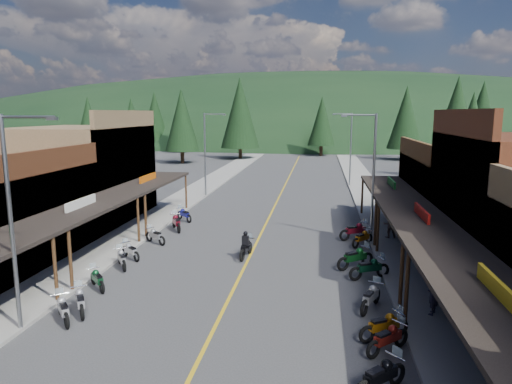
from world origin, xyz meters
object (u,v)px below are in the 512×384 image
at_px(bike_west_9, 130,250).
at_px(bike_east_7, 371,296).
at_px(pine_4, 406,117).
at_px(bike_west_8, 122,258).
at_px(streetlight_0, 14,215).
at_px(bike_west_6, 80,300).
at_px(pine_7, 155,116).
at_px(bike_east_10, 363,237).
at_px(bike_west_12, 184,214).
at_px(bike_east_9, 355,256).
at_px(bike_west_10, 155,235).
at_px(pine_11, 456,120).
at_px(bike_west_11, 176,222).
at_px(shop_west_3, 83,174).
at_px(streetlight_3, 349,146).
at_px(pine_8, 132,128).
at_px(bike_east_6, 384,324).
at_px(bike_west_7, 97,278).
at_px(pine_10, 181,121).
at_px(pine_2, 240,113).
at_px(bike_east_4, 381,375).
at_px(bike_east_11, 355,230).
at_px(pine_9, 472,125).
at_px(bike_east_5, 388,337).
at_px(shop_east_3, 468,196).
at_px(pine_1, 182,117).
at_px(pine_5, 482,113).
at_px(pedestrian_east_b, 390,224).
at_px(pine_0, 89,121).
at_px(bike_west_5, 63,308).
at_px(bike_east_8, 369,267).
at_px(pedestrian_east_a, 433,294).
at_px(pine_3, 322,121).
at_px(rider_on_bike, 246,247).

bearing_deg(bike_west_9, bike_east_7, -71.75).
bearing_deg(pine_4, bike_west_8, -112.49).
xyz_separation_m(streetlight_0, bike_west_6, (1.28, 1.76, -3.89)).
relative_size(pine_7, bike_east_10, 6.29).
height_order(bike_west_12, bike_east_9, bike_east_9).
bearing_deg(bike_west_6, bike_west_10, 59.69).
bearing_deg(pine_11, bike_west_11, -131.81).
xyz_separation_m(shop_west_3, streetlight_3, (20.74, 18.70, 0.94)).
xyz_separation_m(pine_8, bike_east_6, (28.22, -44.78, -5.39)).
xyz_separation_m(bike_east_7, bike_east_10, (0.48, 9.25, -0.03)).
bearing_deg(bike_east_6, bike_east_9, 153.22).
relative_size(bike_west_7, bike_east_9, 0.81).
distance_m(pine_4, pine_8, 44.74).
bearing_deg(pine_10, pine_2, 45.00).
height_order(bike_west_6, bike_east_4, bike_east_4).
bearing_deg(bike_west_11, bike_east_11, -32.52).
bearing_deg(bike_east_7, bike_east_6, -60.05).
bearing_deg(bike_west_12, bike_east_4, -105.07).
xyz_separation_m(pine_8, bike_west_6, (16.32, -44.24, -5.41)).
distance_m(streetlight_0, bike_west_8, 8.21).
relative_size(pine_9, bike_east_5, 5.44).
bearing_deg(bike_west_6, shop_east_3, 5.32).
xyz_separation_m(shop_west_3, bike_east_4, (19.47, -19.40, -2.92)).
height_order(pine_1, bike_east_10, pine_1).
relative_size(pine_5, bike_west_9, 7.56).
height_order(bike_east_4, pedestrian_east_b, pedestrian_east_b).
height_order(pine_8, bike_west_6, pine_8).
distance_m(pine_5, bike_east_4, 85.28).
bearing_deg(bike_east_7, bike_west_6, -145.08).
height_order(shop_east_3, pine_1, pine_1).
bearing_deg(shop_west_3, pine_9, 41.73).
height_order(bike_west_6, bike_east_11, bike_east_11).
distance_m(streetlight_3, bike_west_7, 34.58).
height_order(streetlight_3, bike_east_7, streetlight_3).
relative_size(pine_4, bike_west_6, 6.24).
xyz_separation_m(pine_0, bike_west_11, (34.10, -52.96, -5.85)).
relative_size(pine_5, bike_west_11, 6.31).
distance_m(streetlight_3, bike_west_5, 37.55).
bearing_deg(bike_west_7, bike_east_6, -57.15).
height_order(streetlight_0, streetlight_3, same).
bearing_deg(bike_east_8, streetlight_0, -87.12).
xyz_separation_m(bike_west_5, pedestrian_east_a, (14.31, 2.38, 0.44)).
bearing_deg(pine_3, bike_west_5, -97.97).
bearing_deg(pine_7, shop_west_3, -74.28).
relative_size(shop_east_3, pine_0, 0.99).
bearing_deg(bike_east_4, pedestrian_east_b, 127.91).
height_order(bike_west_12, pedestrian_east_b, pedestrian_east_b).
relative_size(bike_west_9, bike_east_4, 0.88).
bearing_deg(pine_9, bike_east_6, -109.65).
height_order(pine_8, rider_on_bike, pine_8).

